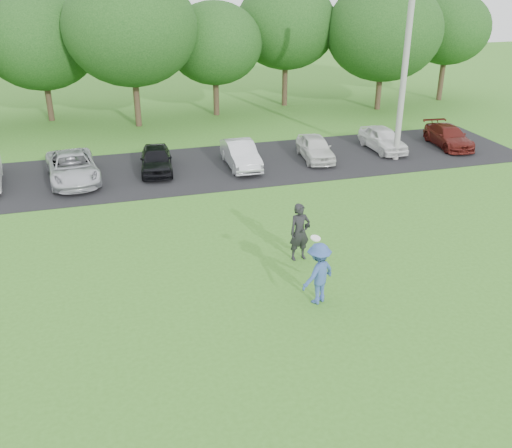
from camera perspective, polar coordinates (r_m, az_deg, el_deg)
The scene contains 7 objects.
ground at distance 15.51m, azimuth 3.62°, elevation -9.57°, with size 100.00×100.00×0.00m, color #3A7120.
parking_lot at distance 26.88m, azimuth -5.62°, elevation 5.59°, with size 32.00×6.50×0.03m, color black.
utility_pole at distance 27.80m, azimuth 14.72°, elevation 15.40°, with size 0.28×0.28×9.28m, color gray.
frisbee_player at distance 15.90m, azimuth 6.27°, elevation -4.93°, with size 1.35×1.14×2.20m.
camera_bystander at distance 18.13m, azimuth 4.39°, elevation -0.81°, with size 0.73×0.52×1.90m.
parked_cars at distance 26.48m, azimuth -7.50°, elevation 6.60°, with size 27.88×4.72×1.26m.
tree_row at distance 35.52m, azimuth -6.57°, elevation 18.27°, with size 42.39×9.85×8.64m.
Camera 1 is at (-4.46, -12.05, 8.68)m, focal length 40.00 mm.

